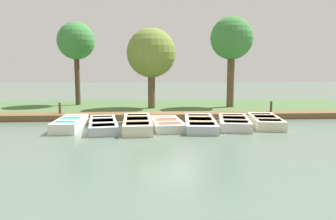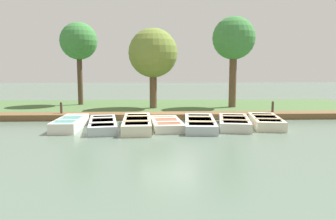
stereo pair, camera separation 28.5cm
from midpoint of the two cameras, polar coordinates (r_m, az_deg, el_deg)
name	(u,v)px [view 2 (the right image)]	position (r m, az deg, el deg)	size (l,w,h in m)	color
ground_plane	(168,123)	(14.80, 0.61, -2.20)	(80.00, 80.00, 0.00)	#566B5B
shore_bank	(165,108)	(19.73, -0.16, 0.43)	(8.00, 24.00, 0.15)	#476638
dock_walkway	(167,116)	(15.91, 0.39, -1.01)	(1.09, 23.03, 0.28)	brown
rowboat_0	(70,123)	(13.90, -16.10, -2.20)	(2.78, 0.99, 0.44)	silver
rowboat_1	(103,124)	(13.51, -10.69, -2.46)	(3.38, 1.53, 0.37)	#B2BCC1
rowboat_2	(137,123)	(13.35, -4.81, -2.34)	(3.53, 1.23, 0.43)	beige
rowboat_3	(166,124)	(13.48, 0.34, -2.40)	(2.83, 1.38, 0.35)	beige
rowboat_4	(200,123)	(13.64, 6.17, -2.28)	(3.62, 1.54, 0.37)	#B2BCC1
rowboat_5	(234,122)	(13.98, 12.02, -2.11)	(3.12, 1.73, 0.40)	beige
rowboat_6	(266,121)	(14.53, 17.19, -1.89)	(3.01, 1.56, 0.41)	beige
mooring_post_near	(61,110)	(16.51, -17.61, -0.07)	(0.12, 0.12, 0.83)	#47382D
mooring_post_far	(273,109)	(17.03, 18.21, 0.12)	(0.12, 0.12, 0.83)	#47382D
park_tree_far_left	(79,42)	(21.32, -14.91, 11.37)	(2.29, 2.29, 5.25)	#4C3828
park_tree_left	(153,54)	(18.84, -2.19, 9.80)	(2.79, 2.79, 4.69)	brown
park_tree_center	(234,40)	(19.75, 11.79, 11.90)	(2.47, 2.47, 5.41)	brown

